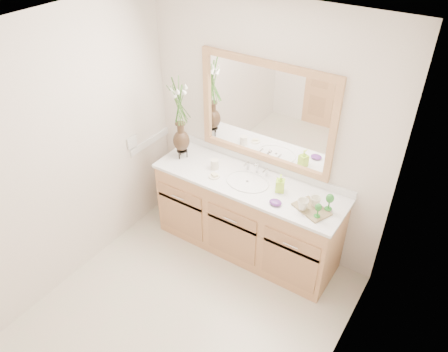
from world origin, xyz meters
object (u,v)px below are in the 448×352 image
Objects in this scene: tumbler at (215,164)px; soap_bottle at (280,184)px; tray at (311,209)px; flower_vase at (179,108)px.

soap_bottle is (0.68, 0.02, 0.03)m from tumbler.
tumbler is 1.03m from tray.
soap_bottle is at bearing 1.60° from flower_vase.
flower_vase is 8.08× the size of tumbler.
soap_bottle is 0.36m from tray.
flower_vase is 5.08× the size of soap_bottle.
tumbler is 0.63× the size of soap_bottle.
tumbler is 0.68m from soap_bottle.
tumbler is 0.33× the size of tray.
flower_vase is 1.51m from tray.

